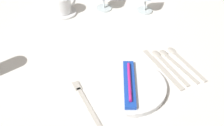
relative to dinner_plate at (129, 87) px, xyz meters
name	(u,v)px	position (x,y,z in m)	size (l,w,h in m)	color
dining_table	(90,60)	(-0.02, 0.28, -0.09)	(1.80, 1.11, 0.74)	white
dinner_plate	(129,87)	(0.00, 0.00, 0.00)	(0.25, 0.25, 0.02)	white
toothbrush_package	(129,83)	(0.00, 0.00, 0.02)	(0.13, 0.20, 0.02)	blue
fork_outer	(85,101)	(-0.15, 0.02, -0.01)	(0.03, 0.21, 0.00)	beige
dinner_knife	(163,70)	(0.15, 0.02, -0.01)	(0.02, 0.23, 0.00)	beige
spoon_soup	(166,63)	(0.18, 0.04, -0.01)	(0.03, 0.21, 0.01)	beige
spoon_dessert	(174,62)	(0.21, 0.04, -0.01)	(0.03, 0.21, 0.01)	beige
spoon_tea	(182,60)	(0.24, 0.03, -0.01)	(0.03, 0.21, 0.01)	beige
saucer_right	(63,12)	(-0.03, 0.54, 0.00)	(0.12, 0.12, 0.01)	white
coffee_cup_right	(62,4)	(-0.02, 0.54, 0.04)	(0.11, 0.08, 0.07)	white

